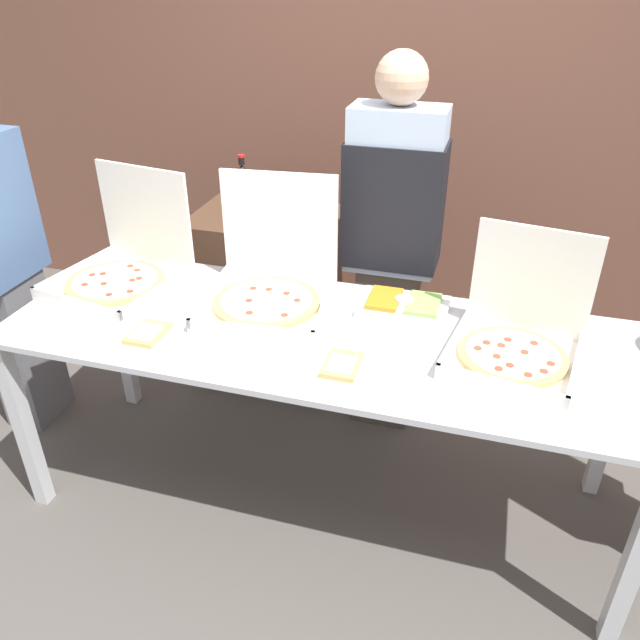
# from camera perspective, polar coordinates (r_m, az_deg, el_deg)

# --- Properties ---
(ground_plane) EXTENTS (16.00, 16.00, 0.00)m
(ground_plane) POSITION_cam_1_polar(r_m,az_deg,el_deg) (2.93, -0.00, -15.57)
(ground_plane) COLOR #514C47
(brick_wall_behind) EXTENTS (10.00, 0.06, 2.80)m
(brick_wall_behind) POSITION_cam_1_polar(r_m,az_deg,el_deg) (3.77, 7.74, 19.33)
(brick_wall_behind) COLOR brown
(brick_wall_behind) RESTS_ON ground_plane
(buffet_table) EXTENTS (2.44, 0.85, 0.86)m
(buffet_table) POSITION_cam_1_polar(r_m,az_deg,el_deg) (2.44, -0.00, -2.91)
(buffet_table) COLOR silver
(buffet_table) RESTS_ON ground_plane
(pizza_box_far_right) EXTENTS (0.54, 0.56, 0.49)m
(pizza_box_far_right) POSITION_cam_1_polar(r_m,az_deg,el_deg) (2.57, -4.59, 3.45)
(pizza_box_far_right) COLOR silver
(pizza_box_far_right) RESTS_ON buffet_table
(pizza_box_near_right) EXTENTS (0.55, 0.56, 0.47)m
(pizza_box_near_right) POSITION_cam_1_polar(r_m,az_deg,el_deg) (2.84, -17.55, 4.76)
(pizza_box_near_right) COLOR silver
(pizza_box_near_right) RESTS_ON buffet_table
(pizza_box_far_left) EXTENTS (0.50, 0.51, 0.43)m
(pizza_box_far_left) POSITION_cam_1_polar(r_m,az_deg,el_deg) (2.31, 17.58, -1.48)
(pizza_box_far_left) COLOR silver
(pizza_box_far_left) RESTS_ON buffet_table
(paper_plate_front_center) EXTENTS (0.22, 0.22, 0.03)m
(paper_plate_front_center) POSITION_cam_1_polar(r_m,az_deg,el_deg) (2.17, 2.00, -4.23)
(paper_plate_front_center) COLOR white
(paper_plate_front_center) RESTS_ON buffet_table
(paper_plate_front_left) EXTENTS (0.23, 0.23, 0.03)m
(paper_plate_front_left) POSITION_cam_1_polar(r_m,az_deg,el_deg) (2.43, -15.45, -1.28)
(paper_plate_front_left) COLOR white
(paper_plate_front_left) RESTS_ON buffet_table
(veggie_tray) EXTENTS (0.36, 0.24, 0.05)m
(veggie_tray) POSITION_cam_1_polar(r_m,az_deg,el_deg) (2.54, 7.65, 1.36)
(veggie_tray) COLOR white
(veggie_tray) RESTS_ON buffet_table
(sideboard_podium) EXTENTS (0.75, 0.55, 0.95)m
(sideboard_podium) POSITION_cam_1_polar(r_m,az_deg,el_deg) (3.45, -4.59, 2.12)
(sideboard_podium) COLOR #4C3323
(sideboard_podium) RESTS_ON ground_plane
(soda_bottle) EXTENTS (0.09, 0.09, 0.32)m
(soda_bottle) POSITION_cam_1_polar(r_m,az_deg,el_deg) (3.20, -7.03, 11.67)
(soda_bottle) COLOR black
(soda_bottle) RESTS_ON sideboard_podium
(soda_can_silver) EXTENTS (0.07, 0.07, 0.12)m
(soda_can_silver) POSITION_cam_1_polar(r_m,az_deg,el_deg) (3.17, 0.92, 10.20)
(soda_can_silver) COLOR silver
(soda_can_silver) RESTS_ON sideboard_podium
(person_server_vest) EXTENTS (0.42, 0.24, 1.79)m
(person_server_vest) POSITION_cam_1_polar(r_m,az_deg,el_deg) (2.85, 6.60, 7.65)
(person_server_vest) COLOR #473D33
(person_server_vest) RESTS_ON ground_plane
(person_guest_plaid) EXTENTS (0.22, 0.40, 1.67)m
(person_guest_plaid) POSITION_cam_1_polar(r_m,az_deg,el_deg) (3.25, -27.16, 4.62)
(person_guest_plaid) COLOR slate
(person_guest_plaid) RESTS_ON ground_plane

